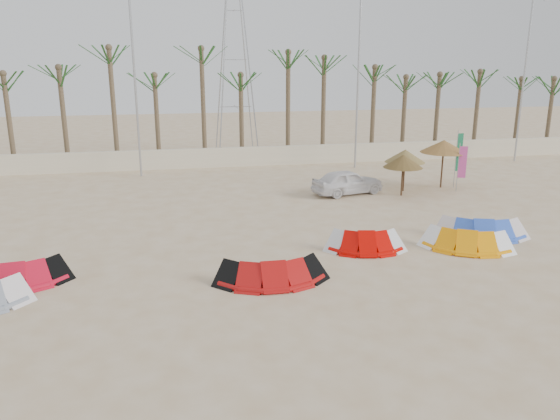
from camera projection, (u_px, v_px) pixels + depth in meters
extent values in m
plane|color=beige|center=(320.00, 304.00, 16.36)|extent=(120.00, 120.00, 0.00)
cube|color=beige|center=(233.00, 157.00, 36.95)|extent=(60.00, 0.30, 1.30)
cylinder|color=brown|center=(12.00, 121.00, 34.98)|extent=(0.32, 0.32, 6.50)
ellipsoid|color=#194719|center=(5.00, 68.00, 34.11)|extent=(4.00, 4.00, 2.40)
cylinder|color=brown|center=(171.00, 117.00, 36.90)|extent=(0.32, 0.32, 6.50)
ellipsoid|color=#194719|center=(168.00, 68.00, 36.02)|extent=(4.00, 4.00, 2.40)
cylinder|color=brown|center=(314.00, 114.00, 38.82)|extent=(0.32, 0.32, 6.50)
ellipsoid|color=#194719|center=(314.00, 67.00, 37.94)|extent=(4.00, 4.00, 2.40)
cylinder|color=brown|center=(443.00, 112.00, 40.74)|extent=(0.32, 0.32, 6.50)
ellipsoid|color=#194719|center=(447.00, 67.00, 39.86)|extent=(4.00, 4.00, 2.40)
cylinder|color=brown|center=(538.00, 110.00, 42.27)|extent=(0.32, 0.32, 6.50)
ellipsoid|color=#194719|center=(543.00, 66.00, 41.40)|extent=(4.00, 4.00, 2.40)
cylinder|color=#A5A8AD|center=(135.00, 86.00, 32.61)|extent=(0.14, 0.14, 11.00)
cylinder|color=#A5A8AD|center=(358.00, 84.00, 35.29)|extent=(0.14, 0.14, 11.00)
cylinder|color=#A5A8AD|center=(523.00, 82.00, 37.59)|extent=(0.14, 0.14, 11.00)
cube|color=#A5A8AD|center=(546.00, 0.00, 36.35)|extent=(0.35, 0.14, 0.10)
cube|color=silver|center=(19.00, 295.00, 16.40)|extent=(0.71, 1.16, 0.40)
cylinder|color=red|center=(16.00, 282.00, 17.72)|extent=(3.06, 0.55, 0.20)
cube|color=black|center=(61.00, 274.00, 18.04)|extent=(0.72, 1.16, 0.40)
cylinder|color=#A50D0C|center=(272.00, 280.00, 17.93)|extent=(3.38, 0.27, 0.20)
cube|color=black|center=(225.00, 278.00, 17.69)|extent=(0.62, 1.11, 0.40)
cube|color=black|center=(316.00, 271.00, 18.27)|extent=(0.62, 1.11, 0.40)
cylinder|color=#C30500|center=(365.00, 249.00, 20.82)|extent=(2.66, 0.73, 0.20)
cube|color=silver|center=(334.00, 246.00, 20.64)|extent=(0.81, 1.20, 0.40)
cube|color=silver|center=(394.00, 242.00, 21.11)|extent=(0.81, 1.20, 0.40)
cylinder|color=#FF9505|center=(466.00, 247.00, 21.00)|extent=(2.79, 1.69, 0.20)
cube|color=white|center=(431.00, 245.00, 20.78)|extent=(1.06, 1.25, 0.40)
cube|color=white|center=(497.00, 240.00, 21.32)|extent=(1.06, 1.25, 0.40)
cylinder|color=blue|center=(481.00, 235.00, 22.46)|extent=(3.23, 1.29, 0.20)
cube|color=silver|center=(446.00, 233.00, 22.22)|extent=(0.93, 1.24, 0.40)
cube|color=silver|center=(513.00, 229.00, 22.80)|extent=(0.93, 1.24, 0.40)
cylinder|color=#4C331E|center=(404.00, 171.00, 30.00)|extent=(0.10, 0.10, 2.22)
cone|color=olive|center=(405.00, 156.00, 29.77)|extent=(2.20, 2.20, 0.70)
cylinder|color=#4C331E|center=(402.00, 176.00, 29.03)|extent=(0.10, 0.10, 2.13)
cone|color=brown|center=(403.00, 161.00, 28.81)|extent=(2.10, 2.10, 0.70)
cylinder|color=#4C331E|center=(442.00, 165.00, 30.78)|extent=(0.10, 0.10, 2.61)
cone|color=olive|center=(444.00, 146.00, 30.49)|extent=(2.62, 2.62, 0.70)
cylinder|color=#A5A8AD|center=(458.00, 168.00, 29.81)|extent=(0.04, 0.04, 2.67)
cube|color=#E24AAA|center=(462.00, 162.00, 29.77)|extent=(0.39, 0.18, 1.74)
cylinder|color=#A5A8AD|center=(456.00, 159.00, 30.60)|extent=(0.04, 0.04, 3.27)
cube|color=#125D39|center=(460.00, 152.00, 30.54)|extent=(0.41, 0.13, 2.12)
imported|color=white|center=(348.00, 182.00, 29.47)|extent=(4.19, 2.47, 1.34)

